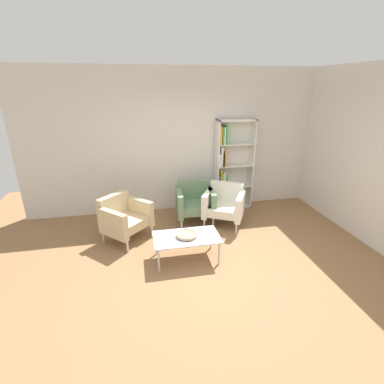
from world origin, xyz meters
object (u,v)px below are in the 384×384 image
at_px(decorative_bowl, 187,235).
at_px(armchair_spare_guest, 224,204).
at_px(armchair_near_window, 124,217).
at_px(armchair_corner_red, 195,201).
at_px(bookshelf_tall, 230,167).
at_px(coffee_table_low, 187,238).

xyz_separation_m(decorative_bowl, armchair_spare_guest, (0.93, 1.06, -0.02)).
distance_m(decorative_bowl, armchair_near_window, 1.27).
height_order(armchair_near_window, armchair_corner_red, same).
bearing_deg(decorative_bowl, armchair_spare_guest, 48.63).
relative_size(decorative_bowl, armchair_spare_guest, 0.34).
bearing_deg(bookshelf_tall, coffee_table_low, -124.73).
distance_m(armchair_near_window, armchair_spare_guest, 1.89).
bearing_deg(armchair_near_window, armchair_corner_red, -26.89).
bearing_deg(armchair_near_window, coffee_table_low, -87.04).
bearing_deg(armchair_corner_red, armchair_near_window, -158.02).
relative_size(armchair_near_window, armchair_spare_guest, 1.02).
relative_size(bookshelf_tall, armchair_spare_guest, 2.05).
bearing_deg(armchair_near_window, bookshelf_tall, -21.02).
bearing_deg(armchair_near_window, armchair_spare_guest, -38.65).
bearing_deg(armchair_corner_red, bookshelf_tall, 35.92).
height_order(bookshelf_tall, armchair_corner_red, bookshelf_tall).
xyz_separation_m(bookshelf_tall, armchair_near_window, (-2.21, -0.99, -0.50)).
xyz_separation_m(armchair_near_window, armchair_corner_red, (1.34, 0.44, 0.00)).
height_order(bookshelf_tall, coffee_table_low, bookshelf_tall).
height_order(decorative_bowl, armchair_corner_red, armchair_corner_red).
bearing_deg(armchair_spare_guest, armchair_near_window, -144.92).
relative_size(decorative_bowl, armchair_near_window, 0.34).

